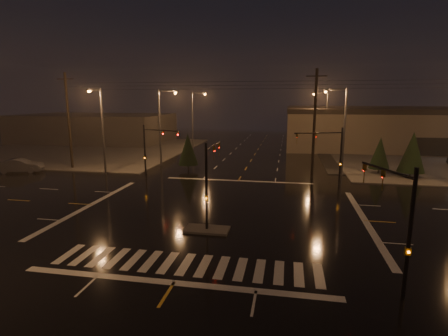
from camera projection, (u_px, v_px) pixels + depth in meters
The scene contains 22 objects.
ground at pixel (218, 212), 27.57m from camera, with size 140.00×140.00×0.00m, color black.
sidewalk_nw at pixel (86, 149), 61.85m from camera, with size 36.00×36.00×0.12m, color #4A4742.
median_island at pixel (207, 229), 23.70m from camera, with size 3.00×1.60×0.15m, color #4A4742.
crosswalk at pixel (186, 264), 18.89m from camera, with size 15.00×2.60×0.01m, color beige.
stop_bar_near at pixel (174, 283), 16.96m from camera, with size 16.00×0.50×0.01m, color beige.
stop_bar_far at pixel (238, 181), 38.18m from camera, with size 16.00×0.50×0.01m, color beige.
commercial_block at pixel (95, 128), 73.78m from camera, with size 30.00×18.00×5.60m, color #443F3C.
signal_mast_median at pixel (209, 174), 23.88m from camera, with size 0.25×4.59×6.00m.
signal_mast_ne at pixel (331, 150), 34.91m from camera, with size 4.84×1.86×6.00m.
signal_mast_nw at pixel (152, 145), 38.30m from camera, with size 4.84×1.86×6.00m.
signal_mast_se at pixel (399, 214), 15.62m from camera, with size 1.55×3.87×6.00m.
streetlight_1 at pixel (162, 122), 45.80m from camera, with size 2.77×0.32×10.00m.
streetlight_2 at pixel (194, 116), 61.23m from camera, with size 2.77×0.32×10.00m.
streetlight_3 at pixel (342, 126), 39.88m from camera, with size 2.77×0.32×10.00m.
streetlight_4 at pixel (325, 117), 59.17m from camera, with size 2.77×0.32×10.00m.
streetlight_5 at pixel (101, 125), 40.09m from camera, with size 0.32×2.77×10.00m.
utility_pole_0 at pixel (69, 121), 43.81m from camera, with size 2.20×0.32×12.00m.
utility_pole_1 at pixel (314, 123), 38.46m from camera, with size 2.20×0.32×12.00m.
conifer_0 at pixel (380, 153), 41.05m from camera, with size 2.36×2.36×4.38m.
conifer_1 at pixel (412, 152), 38.97m from camera, with size 2.89×2.89×5.22m.
conifer_3 at pixel (188, 149), 43.41m from camera, with size 2.49×2.49×4.60m.
car_crossing at pixel (20, 166), 42.35m from camera, with size 1.79×5.12×1.69m, color #56585E.
Camera 1 is at (5.23, -25.85, 8.78)m, focal length 28.00 mm.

